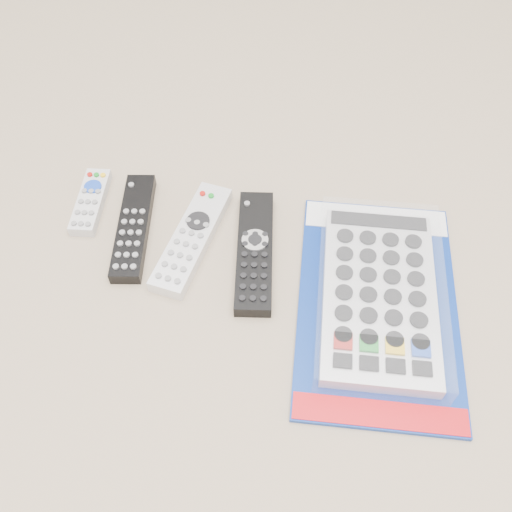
% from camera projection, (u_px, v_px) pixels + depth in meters
% --- Properties ---
extents(remote_small_grey, '(0.06, 0.13, 0.02)m').
position_uv_depth(remote_small_grey, '(91.00, 201.00, 0.90)').
color(remote_small_grey, silver).
rests_on(remote_small_grey, ground).
extents(remote_slim_black, '(0.08, 0.20, 0.02)m').
position_uv_depth(remote_slim_black, '(134.00, 227.00, 0.86)').
color(remote_slim_black, black).
rests_on(remote_slim_black, ground).
extents(remote_silver_dvd, '(0.08, 0.21, 0.02)m').
position_uv_depth(remote_silver_dvd, '(192.00, 238.00, 0.85)').
color(remote_silver_dvd, silver).
rests_on(remote_silver_dvd, ground).
extents(remote_large_black, '(0.09, 0.22, 0.02)m').
position_uv_depth(remote_large_black, '(255.00, 251.00, 0.84)').
color(remote_large_black, black).
rests_on(remote_large_black, ground).
extents(jumbo_remote_packaged, '(0.25, 0.38, 0.05)m').
position_uv_depth(jumbo_remote_packaged, '(379.00, 294.00, 0.78)').
color(jumbo_remote_packaged, navy).
rests_on(jumbo_remote_packaged, ground).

